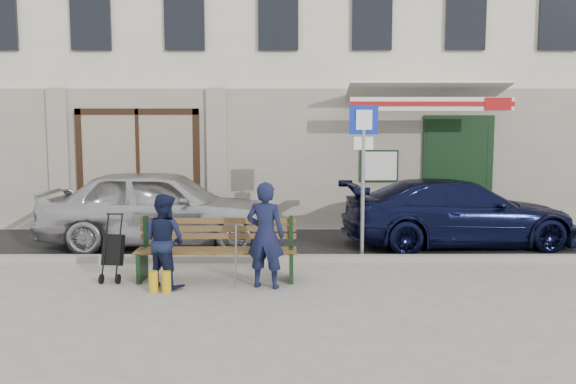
{
  "coord_description": "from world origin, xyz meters",
  "views": [
    {
      "loc": [
        0.2,
        -7.94,
        2.22
      ],
      "look_at": [
        0.21,
        1.6,
        1.2
      ],
      "focal_mm": 35.0,
      "sensor_mm": 36.0,
      "label": 1
    }
  ],
  "objects_px": {
    "parking_sign": "(363,157)",
    "stroller": "(113,251)",
    "car_silver": "(162,207)",
    "man": "(265,235)",
    "bench": "(214,250)",
    "woman": "(164,241)",
    "car_navy": "(458,213)"
  },
  "relations": [
    {
      "from": "parking_sign",
      "to": "stroller",
      "type": "height_order",
      "value": "parking_sign"
    },
    {
      "from": "car_silver",
      "to": "man",
      "type": "relative_size",
      "value": 2.98
    },
    {
      "from": "bench",
      "to": "stroller",
      "type": "distance_m",
      "value": 1.5
    },
    {
      "from": "stroller",
      "to": "parking_sign",
      "type": "bearing_deg",
      "value": 27.13
    },
    {
      "from": "bench",
      "to": "woman",
      "type": "relative_size",
      "value": 1.78
    },
    {
      "from": "parking_sign",
      "to": "woman",
      "type": "xyz_separation_m",
      "value": [
        -3.07,
        -1.74,
        -1.12
      ]
    },
    {
      "from": "woman",
      "to": "parking_sign",
      "type": "bearing_deg",
      "value": -119.68
    },
    {
      "from": "stroller",
      "to": "woman",
      "type": "bearing_deg",
      "value": -14.56
    },
    {
      "from": "car_navy",
      "to": "woman",
      "type": "relative_size",
      "value": 3.34
    },
    {
      "from": "car_navy",
      "to": "stroller",
      "type": "height_order",
      "value": "car_navy"
    },
    {
      "from": "parking_sign",
      "to": "bench",
      "type": "height_order",
      "value": "parking_sign"
    },
    {
      "from": "woman",
      "to": "stroller",
      "type": "bearing_deg",
      "value": 8.66
    },
    {
      "from": "parking_sign",
      "to": "man",
      "type": "relative_size",
      "value": 1.76
    },
    {
      "from": "bench",
      "to": "stroller",
      "type": "height_order",
      "value": "stroller"
    },
    {
      "from": "bench",
      "to": "man",
      "type": "distance_m",
      "value": 0.94
    },
    {
      "from": "man",
      "to": "stroller",
      "type": "bearing_deg",
      "value": 4.99
    },
    {
      "from": "woman",
      "to": "stroller",
      "type": "distance_m",
      "value": 0.95
    },
    {
      "from": "car_silver",
      "to": "car_navy",
      "type": "distance_m",
      "value": 5.77
    },
    {
      "from": "man",
      "to": "woman",
      "type": "xyz_separation_m",
      "value": [
        -1.45,
        0.03,
        -0.09
      ]
    },
    {
      "from": "stroller",
      "to": "bench",
      "type": "bearing_deg",
      "value": 8.63
    },
    {
      "from": "parking_sign",
      "to": "bench",
      "type": "relative_size",
      "value": 1.11
    },
    {
      "from": "car_navy",
      "to": "man",
      "type": "relative_size",
      "value": 2.96
    },
    {
      "from": "car_silver",
      "to": "bench",
      "type": "height_order",
      "value": "car_silver"
    },
    {
      "from": "bench",
      "to": "man",
      "type": "bearing_deg",
      "value": -27.11
    },
    {
      "from": "man",
      "to": "car_navy",
      "type": "bearing_deg",
      "value": -126.71
    },
    {
      "from": "car_navy",
      "to": "man",
      "type": "height_order",
      "value": "man"
    },
    {
      "from": "man",
      "to": "stroller",
      "type": "height_order",
      "value": "man"
    },
    {
      "from": "car_silver",
      "to": "man",
      "type": "height_order",
      "value": "car_silver"
    },
    {
      "from": "car_silver",
      "to": "stroller",
      "type": "height_order",
      "value": "car_silver"
    },
    {
      "from": "car_navy",
      "to": "woman",
      "type": "distance_m",
      "value": 5.88
    },
    {
      "from": "parking_sign",
      "to": "car_silver",
      "type": "bearing_deg",
      "value": 158.56
    },
    {
      "from": "car_navy",
      "to": "woman",
      "type": "xyz_separation_m",
      "value": [
        -5.1,
        -2.92,
        0.02
      ]
    }
  ]
}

